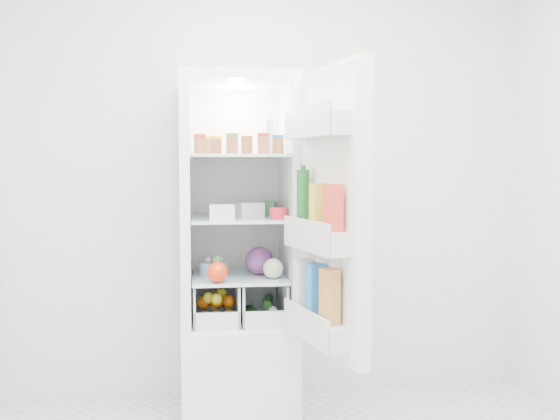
{
  "coord_description": "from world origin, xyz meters",
  "views": [
    {
      "loc": [
        -0.4,
        -2.11,
        1.31
      ],
      "look_at": [
        -0.01,
        0.95,
        1.11
      ],
      "focal_mm": 40.0,
      "sensor_mm": 36.0,
      "label": 1
    }
  ],
  "objects": [
    {
      "name": "room_walls",
      "position": [
        0.0,
        0.0,
        1.59
      ],
      "size": [
        3.02,
        3.02,
        2.61
      ],
      "color": "silver",
      "rests_on": "ground"
    },
    {
      "name": "salad_bag",
      "position": [
        -0.03,
        1.06,
        0.8
      ],
      "size": [
        0.11,
        0.11,
        0.11
      ],
      "primitive_type": "sphere",
      "color": "#B6C795",
      "rests_on": "shelf_low"
    },
    {
      "name": "shelf_low",
      "position": [
        -0.2,
        1.19,
        0.74
      ],
      "size": [
        0.49,
        0.53,
        0.01
      ],
      "primitive_type": "cube",
      "color": "silver",
      "rests_on": "refrigerator"
    },
    {
      "name": "crisper_left",
      "position": [
        -0.32,
        1.19,
        0.61
      ],
      "size": [
        0.23,
        0.46,
        0.22
      ],
      "primitive_type": null,
      "color": "silver",
      "rests_on": "refrigerator"
    },
    {
      "name": "tub_white",
      "position": [
        -0.29,
        0.99,
        1.1
      ],
      "size": [
        0.12,
        0.12,
        0.08
      ],
      "primitive_type": "cube",
      "rotation": [
        0.0,
        0.0,
        -0.01
      ],
      "color": "silver",
      "rests_on": "shelf_mid"
    },
    {
      "name": "refrigerator",
      "position": [
        -0.2,
        1.25,
        0.67
      ],
      "size": [
        0.6,
        0.6,
        1.8
      ],
      "color": "white",
      "rests_on": "ground"
    },
    {
      "name": "mushroom_bowl",
      "position": [
        -0.33,
        1.22,
        0.78
      ],
      "size": [
        0.19,
        0.19,
        0.07
      ],
      "primitive_type": "cylinder",
      "rotation": [
        0.0,
        0.0,
        0.38
      ],
      "color": "#9BD8E8",
      "rests_on": "shelf_low"
    },
    {
      "name": "crisper_right",
      "position": [
        -0.08,
        1.19,
        0.61
      ],
      "size": [
        0.23,
        0.46,
        0.22
      ],
      "primitive_type": null,
      "color": "silver",
      "rests_on": "refrigerator"
    },
    {
      "name": "veg_pile",
      "position": [
        -0.07,
        1.18,
        0.56
      ],
      "size": [
        0.16,
        0.3,
        0.1
      ],
      "color": "#1F521B",
      "rests_on": "refrigerator"
    },
    {
      "name": "condiment_jars",
      "position": [
        -0.22,
        1.1,
        1.43
      ],
      "size": [
        0.46,
        0.32,
        0.08
      ],
      "color": "#B21919",
      "rests_on": "shelf_top"
    },
    {
      "name": "bell_pepper",
      "position": [
        -0.32,
        0.97,
        0.8
      ],
      "size": [
        0.1,
        0.1,
        0.1
      ],
      "primitive_type": "sphere",
      "color": "red",
      "rests_on": "shelf_low"
    },
    {
      "name": "squeeze_bottle",
      "position": [
        -0.04,
        1.2,
        1.48
      ],
      "size": [
        0.06,
        0.06,
        0.19
      ],
      "primitive_type": "cylinder",
      "rotation": [
        0.0,
        0.0,
        -0.15
      ],
      "color": "white",
      "rests_on": "shelf_top"
    },
    {
      "name": "shelf_mid",
      "position": [
        -0.2,
        1.19,
        1.05
      ],
      "size": [
        0.49,
        0.53,
        0.02
      ],
      "primitive_type": "cube",
      "color": "silver",
      "rests_on": "refrigerator"
    },
    {
      "name": "red_cabbage",
      "position": [
        -0.09,
        1.18,
        0.82
      ],
      "size": [
        0.15,
        0.15,
        0.15
      ],
      "primitive_type": "sphere",
      "color": "#531D55",
      "rests_on": "shelf_low"
    },
    {
      "name": "fridge_door",
      "position": [
        0.17,
        0.62,
        1.09
      ],
      "size": [
        0.29,
        0.6,
        1.3
      ],
      "rotation": [
        0.0,
        0.0,
        1.8
      ],
      "color": "white",
      "rests_on": "refrigerator"
    },
    {
      "name": "shelf_top",
      "position": [
        -0.2,
        1.19,
        1.38
      ],
      "size": [
        0.49,
        0.53,
        0.02
      ],
      "primitive_type": "cube",
      "color": "silver",
      "rests_on": "refrigerator"
    },
    {
      "name": "citrus_pile",
      "position": [
        -0.32,
        1.13,
        0.59
      ],
      "size": [
        0.2,
        0.24,
        0.16
      ],
      "color": "orange",
      "rests_on": "refrigerator"
    },
    {
      "name": "foil_tray",
      "position": [
        -0.24,
        1.37,
        1.07
      ],
      "size": [
        0.17,
        0.15,
        0.03
      ],
      "primitive_type": "cube",
      "rotation": [
        0.0,
        0.0,
        0.37
      ],
      "color": "#BBBBBF",
      "rests_on": "shelf_mid"
    },
    {
      "name": "tin_red",
      "position": [
        -0.01,
        1.05,
        1.09
      ],
      "size": [
        0.11,
        0.11,
        0.06
      ],
      "primitive_type": "cylinder",
      "rotation": [
        0.0,
        0.0,
        0.25
      ],
      "color": "red",
      "rests_on": "shelf_mid"
    },
    {
      "name": "tub_green",
      "position": [
        -0.03,
        1.34,
        1.09
      ],
      "size": [
        0.12,
        0.15,
        0.07
      ],
      "primitive_type": "cube",
      "rotation": [
        0.0,
        0.0,
        -0.23
      ],
      "color": "#3B824D",
      "rests_on": "shelf_mid"
    },
    {
      "name": "tub_cream",
      "position": [
        -0.14,
        1.23,
        1.1
      ],
      "size": [
        0.16,
        0.16,
        0.08
      ],
      "primitive_type": "cube",
      "rotation": [
        0.0,
        0.0,
        0.29
      ],
      "color": "white",
      "rests_on": "shelf_mid"
    }
  ]
}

